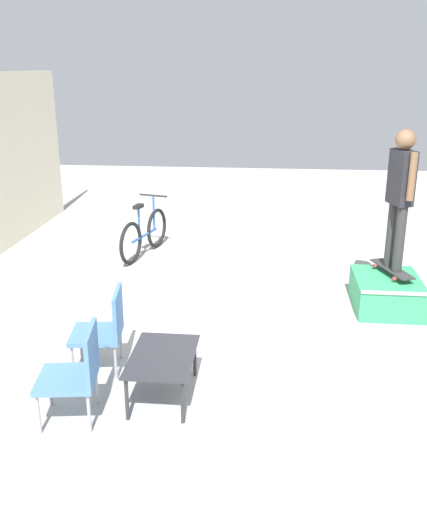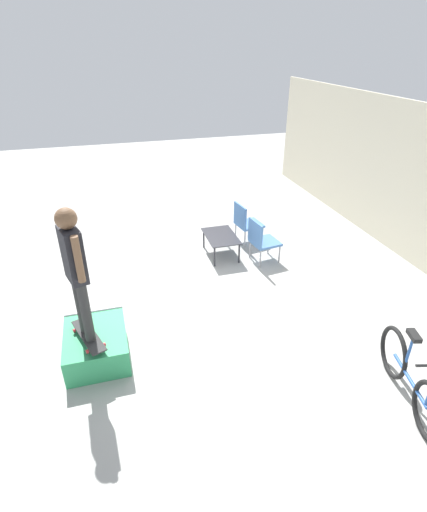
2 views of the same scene
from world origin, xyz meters
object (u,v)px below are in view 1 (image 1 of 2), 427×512
patio_chair_right (105,327)px  coffee_table (163,360)px  skate_ramp_box (387,293)px  bicycle (144,234)px  patio_chair_left (77,370)px  person_skater (401,188)px  skateboard_on_ramp (392,269)px

patio_chair_right → coffee_table: bearing=48.7°
skate_ramp_box → bicycle: bearing=63.0°
patio_chair_left → bicycle: bicycle is taller
coffee_table → patio_chair_left: size_ratio=1.05×
person_skater → bicycle: bearing=47.7°
coffee_table → bicycle: bearing=14.5°
person_skater → patio_chair_left: size_ratio=2.04×
bicycle → coffee_table: bearing=-150.8°
patio_chair_left → bicycle: size_ratio=0.55×
coffee_table → patio_chair_right: 0.85m
skate_ramp_box → person_skater: 1.41m
skateboard_on_ramp → bicycle: bicycle is taller
patio_chair_left → patio_chair_right: 0.91m
coffee_table → patio_chair_right: bearing=56.3°
skateboard_on_ramp → patio_chair_left: (-3.01, 3.35, -0.01)m
skateboard_on_ramp → person_skater: bearing=-82.9°
person_skater → coffee_table: (-2.57, 2.65, -1.21)m
skate_ramp_box → patio_chair_right: 3.84m
skate_ramp_box → patio_chair_right: bearing=120.9°
skate_ramp_box → patio_chair_left: bearing=131.2°
person_skater → skateboard_on_ramp: bearing=99.1°
coffee_table → patio_chair_left: 0.83m
skateboard_on_ramp → patio_chair_right: bearing=102.7°
person_skater → coffee_table: bearing=116.7°
skate_ramp_box → patio_chair_right: patio_chair_right is taller
patio_chair_right → skate_ramp_box: bearing=113.3°
skateboard_on_ramp → coffee_table: 3.69m
person_skater → bicycle: person_skater is taller
bicycle → skate_ramp_box: bearing=-102.3°
person_skater → patio_chair_right: size_ratio=2.04×
skateboard_on_ramp → bicycle: 4.15m
bicycle → skateboard_on_ramp: bearing=-100.2°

